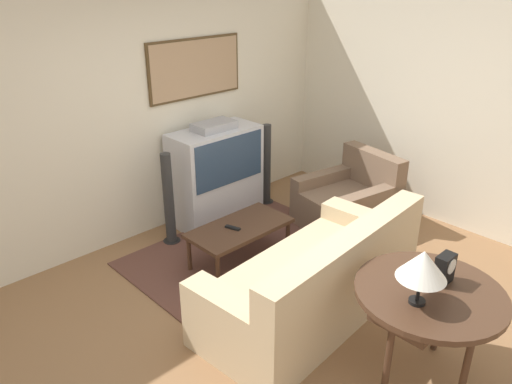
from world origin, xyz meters
The scene contains 14 objects.
ground_plane centered at (0.00, 0.00, 0.00)m, with size 12.00×12.00×0.00m, color #8E6642.
wall_back centered at (0.01, 2.13, 1.36)m, with size 12.00×0.10×2.70m.
wall_right centered at (2.63, 0.00, 1.35)m, with size 0.06×12.00×2.70m.
area_rug centered at (0.37, 0.86, 0.01)m, with size 2.32×1.81×0.01m.
tv centered at (0.70, 1.79, 0.57)m, with size 1.07×0.52×1.21m.
couch centered at (0.16, -0.21, 0.31)m, with size 2.18×1.11×0.90m.
armchair centered at (1.71, 0.59, 0.28)m, with size 1.12×1.03×0.85m.
coffee_table centered at (0.24, 0.86, 0.37)m, with size 1.06×0.54×0.42m.
console_table centered at (0.13, -1.24, 0.70)m, with size 1.03×1.03×0.77m.
table_lamp centered at (-0.06, -1.24, 1.06)m, with size 0.33×0.33×0.40m.
mantel_clock centered at (0.29, -1.24, 0.88)m, with size 0.15×0.10×0.22m.
remote centered at (0.16, 0.87, 0.43)m, with size 0.09×0.17×0.02m.
speaker_tower_left centered at (-0.04, 1.69, 0.50)m, with size 0.19×0.19×1.05m.
speaker_tower_right centered at (1.44, 1.69, 0.50)m, with size 0.19×0.19×1.05m.
Camera 1 is at (-2.70, -2.46, 2.81)m, focal length 35.00 mm.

